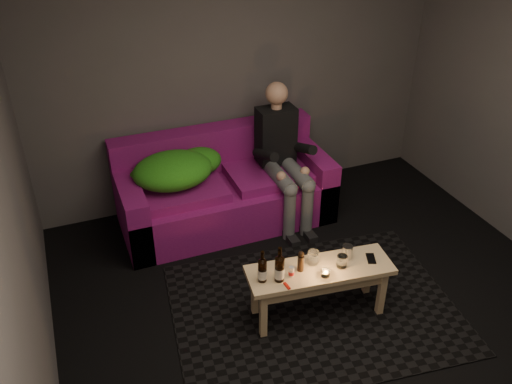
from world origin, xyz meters
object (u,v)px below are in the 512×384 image
sofa (224,191)px  beer_bottle_b (280,268)px  coffee_table (319,276)px  beer_bottle_a (262,270)px  person (283,153)px  steel_cup (347,252)px

sofa → beer_bottle_b: sofa is taller
coffee_table → beer_bottle_a: (-0.44, 0.03, 0.17)m
sofa → beer_bottle_b: size_ratio=6.88×
person → steel_cup: person is taller
person → coffee_table: person is taller
sofa → beer_bottle_a: sofa is taller
person → beer_bottle_b: bearing=-114.7°
person → beer_bottle_b: (-0.62, -1.36, -0.13)m
coffee_table → beer_bottle_b: 0.38m
coffee_table → beer_bottle_b: bearing=-178.1°
sofa → beer_bottle_a: size_ratio=7.61×
beer_bottle_a → beer_bottle_b: beer_bottle_b is taller
person → beer_bottle_a: (-0.74, -1.32, -0.14)m
beer_bottle_a → beer_bottle_b: 0.12m
person → steel_cup: size_ratio=12.05×
steel_cup → person: bearing=87.7°
person → coffee_table: (-0.29, -1.35, -0.31)m
beer_bottle_a → sofa: bearing=82.0°
beer_bottle_b → beer_bottle_a: bearing=161.0°
person → beer_bottle_b: 1.50m
person → coffee_table: 1.41m
sofa → person: size_ratio=1.50×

